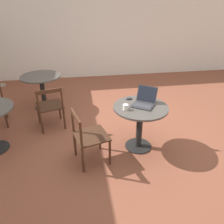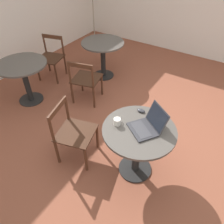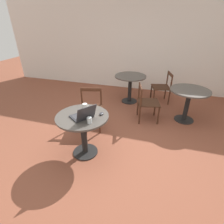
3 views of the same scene
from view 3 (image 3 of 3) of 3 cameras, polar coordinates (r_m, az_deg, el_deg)
name	(u,v)px [view 3 (image 3 of 3)]	position (r m, az deg, el deg)	size (l,w,h in m)	color
ground_plane	(116,151)	(3.18, 1.27, -12.55)	(16.00, 16.00, 0.00)	brown
wall_back	(146,46)	(5.63, 10.91, 20.46)	(9.40, 0.06, 2.70)	white
cafe_table_near	(83,125)	(2.85, -9.44, -4.27)	(0.83, 0.83, 0.74)	black
cafe_table_mid	(189,97)	(4.14, 23.76, 4.37)	(0.83, 0.83, 0.74)	black
cafe_table_far	(130,82)	(4.77, 5.95, 9.68)	(0.83, 0.83, 0.74)	black
chair_near_back	(91,109)	(3.64, -6.95, 1.11)	(0.56, 0.56, 0.82)	#472819
chair_mid_left	(147,103)	(3.95, 11.23, 3.05)	(0.56, 0.56, 0.82)	#472819
chair_far_right	(162,87)	(4.96, 16.12, 7.78)	(0.56, 0.56, 0.82)	#472819
laptop	(83,115)	(2.67, -9.45, -1.03)	(0.45, 0.45, 0.25)	#2D2D33
mouse	(101,114)	(2.75, -3.46, -0.54)	(0.06, 0.10, 0.03)	#2D2D33
mug	(85,106)	(2.96, -8.84, 1.96)	(0.12, 0.08, 0.08)	silver
drinking_glass	(89,120)	(2.54, -7.40, -2.65)	(0.07, 0.07, 0.09)	silver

